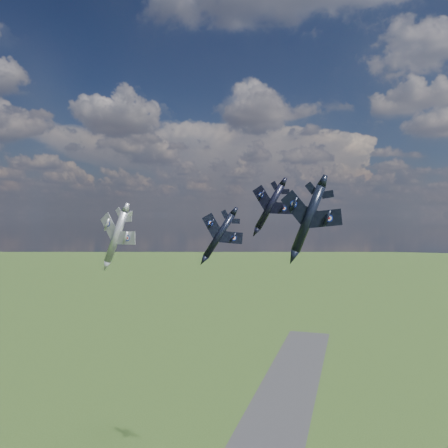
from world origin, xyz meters
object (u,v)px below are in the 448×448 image
(jet_right_navy, at_px, (308,219))
(jet_left_silver, at_px, (116,237))
(jet_lead_navy, at_px, (219,235))
(jet_high_navy, at_px, (270,207))

(jet_right_navy, xyz_separation_m, jet_left_silver, (-39.73, 17.26, -3.83))
(jet_lead_navy, height_order, jet_right_navy, jet_right_navy)
(jet_lead_navy, distance_m, jet_high_navy, 20.11)
(jet_right_navy, relative_size, jet_left_silver, 0.85)
(jet_high_navy, bearing_deg, jet_right_navy, -67.51)
(jet_left_silver, bearing_deg, jet_right_navy, -7.30)
(jet_right_navy, distance_m, jet_left_silver, 43.49)
(jet_lead_navy, xyz_separation_m, jet_right_navy, (21.34, -27.66, 3.79))
(jet_high_navy, relative_size, jet_left_silver, 1.08)
(jet_right_navy, xyz_separation_m, jet_high_navy, (-13.87, 45.22, 2.54))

